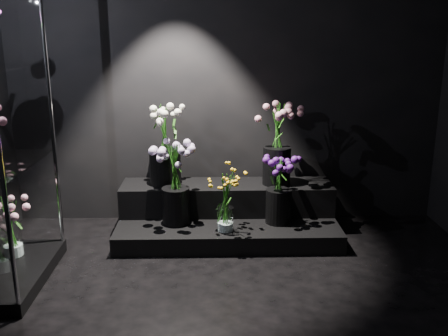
{
  "coord_description": "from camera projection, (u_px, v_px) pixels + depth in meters",
  "views": [
    {
      "loc": [
        -0.14,
        -2.62,
        1.78
      ],
      "look_at": [
        -0.05,
        1.2,
        0.72
      ],
      "focal_mm": 40.0,
      "sensor_mm": 36.0,
      "label": 1
    }
  ],
  "objects": [
    {
      "name": "wall_back",
      "position": [
        227.0,
        73.0,
        4.55
      ],
      "size": [
        4.0,
        0.0,
        4.0
      ],
      "primitive_type": "plane",
      "rotation": [
        1.57,
        0.0,
        0.0
      ],
      "color": "black",
      "rests_on": "floor"
    },
    {
      "name": "wall_front",
      "position": [
        314.0,
        311.0,
        0.7
      ],
      "size": [
        4.0,
        0.0,
        4.0
      ],
      "primitive_type": "plane",
      "rotation": [
        -1.57,
        0.0,
        0.0
      ],
      "color": "black",
      "rests_on": "floor"
    },
    {
      "name": "display_riser",
      "position": [
        227.0,
        214.0,
        4.51
      ],
      "size": [
        1.92,
        0.85,
        0.43
      ],
      "color": "black",
      "rests_on": "floor"
    },
    {
      "name": "bouquet_orange_bells",
      "position": [
        225.0,
        200.0,
        4.1
      ],
      "size": [
        0.29,
        0.29,
        0.54
      ],
      "rotation": [
        0.0,
        0.0,
        -0.21
      ],
      "color": "white",
      "rests_on": "display_riser"
    },
    {
      "name": "bouquet_lilac",
      "position": [
        175.0,
        177.0,
        4.23
      ],
      "size": [
        0.45,
        0.45,
        0.71
      ],
      "rotation": [
        0.0,
        0.0,
        0.19
      ],
      "color": "black",
      "rests_on": "display_riser"
    },
    {
      "name": "bouquet_purple",
      "position": [
        279.0,
        185.0,
        4.26
      ],
      "size": [
        0.37,
        0.37,
        0.6
      ],
      "rotation": [
        0.0,
        0.0,
        -0.31
      ],
      "color": "black",
      "rests_on": "display_riser"
    },
    {
      "name": "bouquet_cream_roses",
      "position": [
        164.0,
        141.0,
        4.44
      ],
      "size": [
        0.42,
        0.42,
        0.72
      ],
      "rotation": [
        0.0,
        0.0,
        -0.17
      ],
      "color": "black",
      "rests_on": "display_riser"
    },
    {
      "name": "bouquet_pink_roses",
      "position": [
        277.0,
        139.0,
        4.44
      ],
      "size": [
        0.36,
        0.36,
        0.74
      ],
      "rotation": [
        0.0,
        0.0,
        0.01
      ],
      "color": "black",
      "rests_on": "display_riser"
    },
    {
      "name": "bouquet_case_base_pink",
      "position": [
        11.0,
        226.0,
        3.78
      ],
      "size": [
        0.36,
        0.36,
        0.47
      ],
      "rotation": [
        0.0,
        0.0,
        -0.26
      ],
      "color": "white",
      "rests_on": "display_case"
    }
  ]
}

